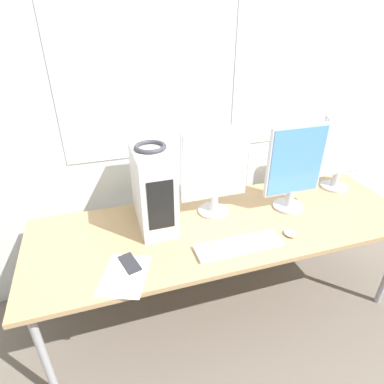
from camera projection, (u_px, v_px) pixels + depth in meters
The scene contains 12 objects.
ground_plane at pixel (245, 353), 1.97m from camera, with size 14.00×14.00×0.00m, color #665B51.
wall_back at pixel (199, 96), 2.08m from camera, with size 8.00×0.07×2.70m.
desk at pixel (226, 229), 1.98m from camera, with size 2.33×0.80×0.70m.
pc_tower at pixel (153, 188), 1.85m from camera, with size 0.20×0.42×0.48m.
headphones at pixel (150, 147), 1.73m from camera, with size 0.18×0.18×0.02m.
monitor_main at pixel (215, 171), 1.93m from camera, with size 0.42×0.19×0.56m.
monitor_right_near at pixel (295, 167), 1.98m from camera, with size 0.38×0.19×0.56m.
monitor_right_far at pixel (343, 151), 2.22m from camera, with size 0.39×0.19×0.55m.
keyboard at pixel (239, 245), 1.75m from camera, with size 0.49×0.14×0.02m.
mouse at pixel (290, 233), 1.85m from camera, with size 0.07×0.08×0.02m.
cell_phone at pixel (130, 263), 1.64m from camera, with size 0.11×0.17×0.01m.
paper_sheet_left at pixel (125, 275), 1.57m from camera, with size 0.31×0.35×0.00m.
Camera 1 is at (-0.69, -1.08, 1.83)m, focal length 30.00 mm.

